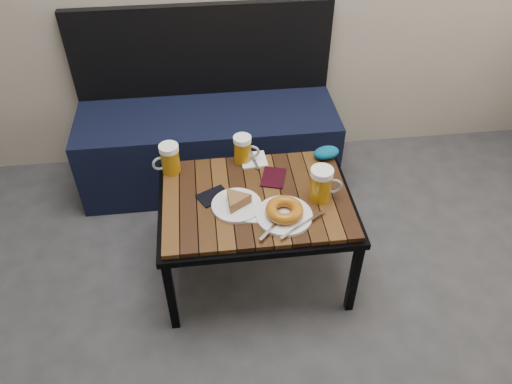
{
  "coord_description": "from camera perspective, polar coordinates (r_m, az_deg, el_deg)",
  "views": [
    {
      "loc": [
        -0.08,
        -0.55,
        1.91
      ],
      "look_at": [
        0.11,
        1.02,
        0.5
      ],
      "focal_mm": 35.0,
      "sensor_mm": 36.0,
      "label": 1
    }
  ],
  "objects": [
    {
      "name": "beer_mug_left",
      "position": [
        2.26,
        -9.86,
        3.78
      ],
      "size": [
        0.13,
        0.1,
        0.14
      ],
      "rotation": [
        0.0,
        0.0,
        3.44
      ],
      "color": "#A06C0C",
      "rests_on": "cafe_table"
    },
    {
      "name": "napkin_left",
      "position": [
        2.33,
        -0.28,
        3.71
      ],
      "size": [
        0.12,
        0.16,
        0.01
      ],
      "rotation": [
        0.0,
        0.0,
        0.06
      ],
      "color": "white",
      "rests_on": "cafe_table"
    },
    {
      "name": "bench",
      "position": [
        2.84,
        -5.42,
        6.16
      ],
      "size": [
        1.4,
        0.5,
        0.95
      ],
      "color": "black",
      "rests_on": "ground"
    },
    {
      "name": "plate_pie",
      "position": [
        2.08,
        -2.25,
        -1.21
      ],
      "size": [
        0.21,
        0.21,
        0.06
      ],
      "color": "white",
      "rests_on": "cafe_table"
    },
    {
      "name": "beer_mug_centre",
      "position": [
        2.3,
        -1.49,
        4.94
      ],
      "size": [
        0.13,
        0.09,
        0.13
      ],
      "rotation": [
        0.0,
        0.0,
        -0.2
      ],
      "color": "#A06C0C",
      "rests_on": "cafe_table"
    },
    {
      "name": "passport_navy",
      "position": [
        2.15,
        -4.88,
        -0.47
      ],
      "size": [
        0.16,
        0.14,
        0.01
      ],
      "primitive_type": "cube",
      "rotation": [
        0.0,
        0.0,
        -1.09
      ],
      "color": "black",
      "rests_on": "cafe_table"
    },
    {
      "name": "passport_burgundy",
      "position": [
        2.23,
        2.0,
        1.67
      ],
      "size": [
        0.14,
        0.16,
        0.01
      ],
      "primitive_type": "cube",
      "rotation": [
        0.0,
        0.0,
        -0.29
      ],
      "color": "black",
      "rests_on": "cafe_table"
    },
    {
      "name": "napkin_right",
      "position": [
        2.05,
        0.17,
        -2.65
      ],
      "size": [
        0.13,
        0.11,
        0.01
      ],
      "rotation": [
        0.0,
        0.0,
        -0.2
      ],
      "color": "white",
      "rests_on": "cafe_table"
    },
    {
      "name": "beer_mug_right",
      "position": [
        2.1,
        7.5,
        0.92
      ],
      "size": [
        0.14,
        0.1,
        0.15
      ],
      "rotation": [
        0.0,
        0.0,
        -0.08
      ],
      "color": "#A06C0C",
      "rests_on": "cafe_table"
    },
    {
      "name": "knit_pouch",
      "position": [
        2.36,
        8.04,
        4.47
      ],
      "size": [
        0.14,
        0.11,
        0.05
      ],
      "primitive_type": "ellipsoid",
      "rotation": [
        0.0,
        0.0,
        0.22
      ],
      "color": "navy",
      "rests_on": "cafe_table"
    },
    {
      "name": "cafe_table",
      "position": [
        2.17,
        0.0,
        -1.42
      ],
      "size": [
        0.84,
        0.62,
        0.47
      ],
      "color": "black",
      "rests_on": "ground"
    },
    {
      "name": "plate_bagel",
      "position": [
        2.03,
        3.25,
        -2.35
      ],
      "size": [
        0.29,
        0.26,
        0.06
      ],
      "color": "white",
      "rests_on": "cafe_table"
    }
  ]
}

